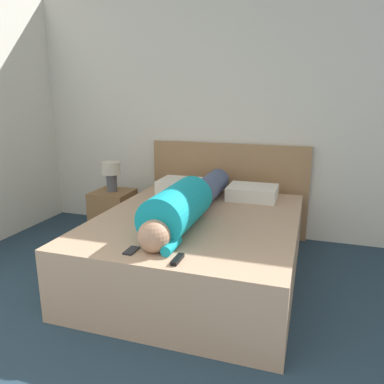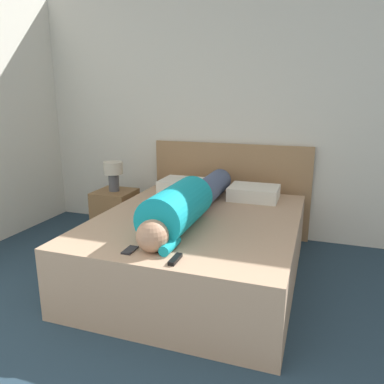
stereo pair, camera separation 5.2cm
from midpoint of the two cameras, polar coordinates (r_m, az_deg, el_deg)
name	(u,v)px [view 2 (the right image)]	position (r m, az deg, el deg)	size (l,w,h in m)	color
wall_back	(255,116)	(4.06, 9.96, 11.34)	(6.16, 0.06, 2.60)	silver
bed	(198,247)	(3.20, 1.34, -8.37)	(1.61, 1.97, 0.53)	tan
headboard	(230,189)	(4.16, 6.09, 0.43)	(1.73, 0.04, 1.01)	#A37A51
nightstand	(116,215)	(4.11, -11.21, -3.40)	(0.40, 0.40, 0.53)	brown
table_lamp	(113,172)	(4.00, -11.53, 2.95)	(0.20, 0.20, 0.31)	#4C4C51
person_lying	(188,202)	(3.00, -0.13, -1.60)	(0.34, 1.80, 0.34)	tan
pillow_near_headboard	(185,186)	(3.83, -0.64, 0.86)	(0.49, 0.37, 0.14)	silver
pillow_second	(254,193)	(3.67, 9.81, -0.11)	(0.46, 0.37, 0.13)	silver
tv_remote	(175,259)	(2.31, -1.92, -10.20)	(0.04, 0.15, 0.02)	black
cell_phone	(130,250)	(2.48, -8.85, -8.75)	(0.06, 0.13, 0.01)	black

